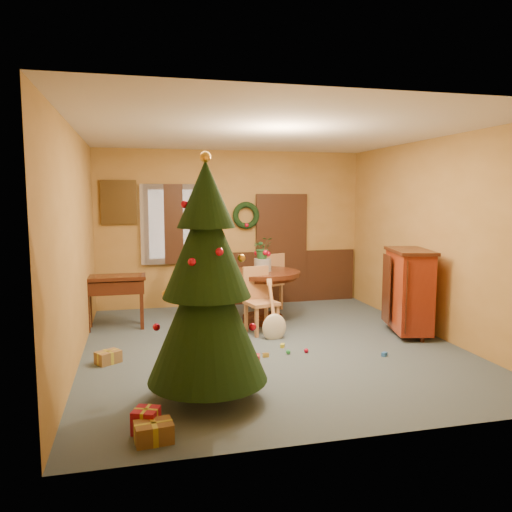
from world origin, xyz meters
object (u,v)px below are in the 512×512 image
object	(u,v)px
chair_near	(259,297)
christmas_tree	(207,286)
dining_table	(263,287)
writing_desk	(115,289)
sideboard	(409,289)

from	to	relation	value
chair_near	christmas_tree	size ratio (longest dim) A/B	0.40
dining_table	chair_near	xyz separation A→B (m)	(-0.20, -0.57, -0.06)
chair_near	christmas_tree	xyz separation A→B (m)	(-1.12, -2.37, 0.65)
dining_table	chair_near	bearing A→B (deg)	-109.40
writing_desk	sideboard	bearing A→B (deg)	-17.97
chair_near	dining_table	bearing A→B (deg)	70.60
chair_near	writing_desk	size ratio (longest dim) A/B	1.06
writing_desk	sideboard	xyz separation A→B (m)	(4.26, -1.38, 0.06)
dining_table	sideboard	xyz separation A→B (m)	(1.93, -1.22, 0.09)
chair_near	christmas_tree	bearing A→B (deg)	-115.40
dining_table	writing_desk	bearing A→B (deg)	176.06
christmas_tree	dining_table	bearing A→B (deg)	65.72
writing_desk	sideboard	distance (m)	4.48
sideboard	dining_table	bearing A→B (deg)	147.69
christmas_tree	writing_desk	bearing A→B (deg)	107.99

